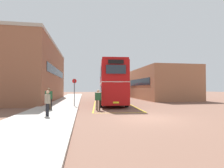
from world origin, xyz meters
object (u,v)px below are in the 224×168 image
(pedestrian_waiting_far, at_px, (47,101))
(litter_bin, at_px, (49,103))
(bus_stop_sign, at_px, (74,90))
(pedestrian_boarding, at_px, (98,98))
(double_decker_bus, at_px, (111,83))
(single_deck_bus, at_px, (113,89))
(pedestrian_waiting_near, at_px, (49,97))

(pedestrian_waiting_far, height_order, litter_bin, pedestrian_waiting_far)
(bus_stop_sign, bearing_deg, pedestrian_boarding, -52.33)
(pedestrian_waiting_far, height_order, bus_stop_sign, bus_stop_sign)
(litter_bin, relative_size, bus_stop_sign, 0.36)
(double_decker_bus, distance_m, pedestrian_boarding, 6.18)
(pedestrian_boarding, height_order, litter_bin, pedestrian_boarding)
(single_deck_bus, xyz_separation_m, bus_stop_sign, (-7.13, -19.58, 0.13))
(double_decker_bus, height_order, pedestrian_waiting_near, double_decker_bus)
(single_deck_bus, distance_m, litter_bin, 23.94)
(double_decker_bus, relative_size, pedestrian_waiting_far, 6.71)
(single_deck_bus, height_order, pedestrian_waiting_far, single_deck_bus)
(pedestrian_waiting_near, height_order, bus_stop_sign, bus_stop_sign)
(single_deck_bus, relative_size, bus_stop_sign, 3.57)
(pedestrian_waiting_far, bearing_deg, bus_stop_sign, 77.42)
(pedestrian_waiting_far, bearing_deg, pedestrian_boarding, 43.68)
(litter_bin, xyz_separation_m, bus_stop_sign, (1.94, 2.55, 1.13))
(pedestrian_waiting_near, relative_size, pedestrian_waiting_far, 1.10)
(pedestrian_boarding, bearing_deg, litter_bin, 176.70)
(pedestrian_waiting_near, xyz_separation_m, litter_bin, (-0.02, 0.27, -0.56))
(bus_stop_sign, bearing_deg, pedestrian_waiting_near, -124.28)
(single_deck_bus, height_order, bus_stop_sign, single_deck_bus)
(double_decker_bus, height_order, litter_bin, double_decker_bus)
(litter_bin, bearing_deg, pedestrian_boarding, -3.30)
(pedestrian_boarding, xyz_separation_m, pedestrian_waiting_far, (-3.52, -3.36, 0.03))
(litter_bin, distance_m, bus_stop_sign, 3.40)
(pedestrian_boarding, distance_m, pedestrian_waiting_near, 4.07)
(single_deck_bus, bearing_deg, pedestrian_boarding, -102.56)
(double_decker_bus, height_order, single_deck_bus, double_decker_bus)
(single_deck_bus, relative_size, pedestrian_waiting_near, 5.40)
(double_decker_bus, xyz_separation_m, pedestrian_waiting_near, (-6.12, -5.67, -1.32))
(single_deck_bus, bearing_deg, pedestrian_waiting_near, -112.00)
(pedestrian_waiting_far, xyz_separation_m, bus_stop_sign, (1.37, 6.14, 0.70))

